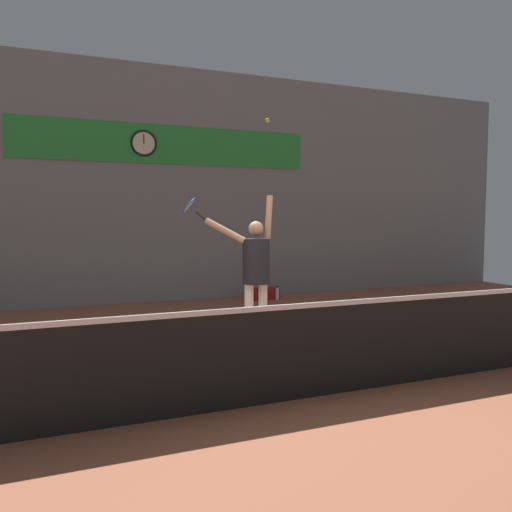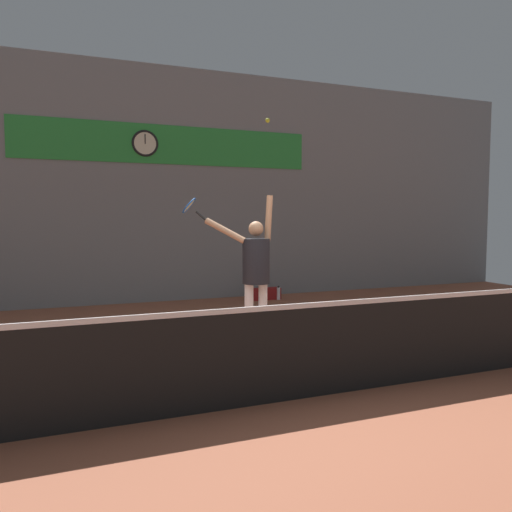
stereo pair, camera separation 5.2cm
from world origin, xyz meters
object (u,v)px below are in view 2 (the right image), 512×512
at_px(scoreboard_clock, 145,143).
at_px(equipment_bag, 265,294).
at_px(water_bottle, 279,293).
at_px(tennis_player, 255,266).
at_px(tennis_racket, 190,206).
at_px(tennis_ball, 268,120).

relative_size(scoreboard_clock, equipment_bag, 0.79).
bearing_deg(water_bottle, tennis_player, -119.48).
xyz_separation_m(scoreboard_clock, tennis_racket, (0.08, -3.45, -1.39)).
distance_m(scoreboard_clock, tennis_player, 4.61).
height_order(tennis_racket, equipment_bag, tennis_racket).
bearing_deg(equipment_bag, tennis_player, -114.74).
bearing_deg(tennis_ball, water_bottle, 63.19).
bearing_deg(equipment_bag, water_bottle, -25.99).
bearing_deg(tennis_racket, tennis_ball, -25.92).
bearing_deg(equipment_bag, tennis_ball, -112.02).
bearing_deg(tennis_ball, equipment_bag, 67.98).
distance_m(water_bottle, equipment_bag, 0.31).
relative_size(water_bottle, equipment_bag, 0.44).
bearing_deg(tennis_ball, tennis_racket, 154.08).
bearing_deg(water_bottle, tennis_racket, -134.01).
xyz_separation_m(scoreboard_clock, tennis_player, (0.93, -3.91, -2.25)).
relative_size(tennis_racket, equipment_bag, 0.58).
height_order(tennis_player, water_bottle, tennis_player).
relative_size(scoreboard_clock, tennis_ball, 8.55).
bearing_deg(water_bottle, tennis_ball, -116.81).
height_order(scoreboard_clock, water_bottle, scoreboard_clock).
distance_m(tennis_racket, tennis_ball, 1.67).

